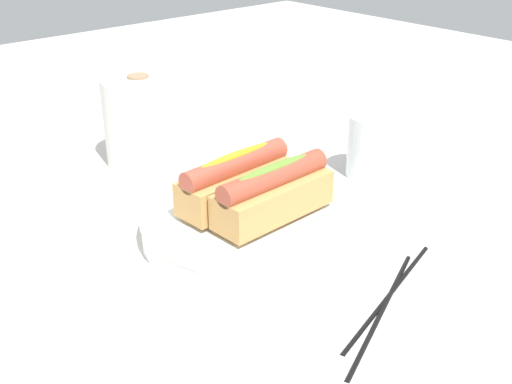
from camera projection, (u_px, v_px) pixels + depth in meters
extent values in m
plane|color=beige|center=(262.00, 243.00, 0.74)|extent=(2.40, 2.40, 0.00)
cylinder|color=white|center=(256.00, 223.00, 0.76)|extent=(0.27, 0.27, 0.03)
torus|color=white|center=(256.00, 212.00, 0.75)|extent=(0.27, 0.27, 0.01)
cube|color=tan|center=(274.00, 199.00, 0.72)|extent=(0.15, 0.05, 0.04)
cylinder|color=#A84733|center=(274.00, 177.00, 0.71)|extent=(0.15, 0.03, 0.03)
ellipsoid|color=olive|center=(274.00, 167.00, 0.70)|extent=(0.11, 0.02, 0.01)
cube|color=tan|center=(239.00, 185.00, 0.75)|extent=(0.15, 0.06, 0.04)
cylinder|color=#B24C38|center=(239.00, 164.00, 0.74)|extent=(0.15, 0.03, 0.03)
ellipsoid|color=gold|center=(239.00, 154.00, 0.74)|extent=(0.11, 0.02, 0.01)
cylinder|color=white|center=(371.00, 146.00, 0.90)|extent=(0.07, 0.07, 0.09)
cylinder|color=silver|center=(370.00, 154.00, 0.90)|extent=(0.06, 0.06, 0.06)
cylinder|color=white|center=(142.00, 121.00, 0.93)|extent=(0.11, 0.11, 0.13)
cylinder|color=#997A5B|center=(138.00, 76.00, 0.90)|extent=(0.03, 0.03, 0.00)
cube|color=white|center=(22.00, 201.00, 0.68)|extent=(0.12, 0.06, 0.15)
cylinder|color=black|center=(389.00, 293.00, 0.65)|extent=(0.21, 0.06, 0.01)
cylinder|color=black|center=(380.00, 310.00, 0.62)|extent=(0.20, 0.09, 0.01)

